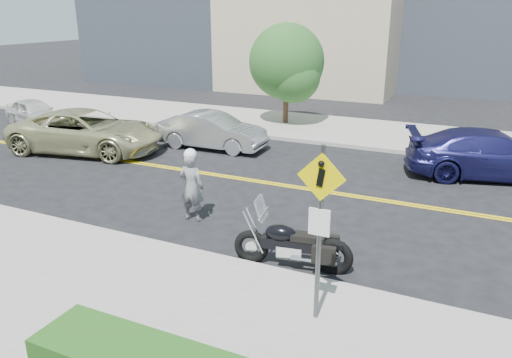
{
  "coord_description": "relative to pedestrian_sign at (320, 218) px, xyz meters",
  "views": [
    {
      "loc": [
        6.35,
        -13.27,
        5.08
      ],
      "look_at": [
        1.54,
        -2.99,
        1.2
      ],
      "focal_mm": 35.0,
      "sensor_mm": 36.0,
      "label": 1
    }
  ],
  "objects": [
    {
      "name": "sidewalk_far",
      "position": [
        -4.2,
        13.81,
        -1.89
      ],
      "size": [
        60.0,
        5.0,
        0.15
      ],
      "primitive_type": "cube",
      "color": "#9E9B91",
      "rests_on": "ground_plane"
    },
    {
      "name": "parked_car_silver",
      "position": [
        -7.22,
        9.11,
        -1.28
      ],
      "size": [
        4.2,
        1.58,
        1.37
      ],
      "primitive_type": "imported",
      "rotation": [
        0.0,
        0.0,
        1.6
      ],
      "color": "#93959A",
      "rests_on": "ground"
    },
    {
      "name": "pedestrian_sign",
      "position": [
        0.0,
        0.0,
        0.0
      ],
      "size": [
        0.78,
        0.08,
        3.0
      ],
      "color": "#4C4C51",
      "rests_on": "sidewalk_near"
    },
    {
      "name": "suv",
      "position": [
        -11.18,
        6.7,
        -1.18
      ],
      "size": [
        6.01,
        3.61,
        1.56
      ],
      "primitive_type": "imported",
      "rotation": [
        0.0,
        0.0,
        1.76
      ],
      "color": "#C0BD8D",
      "rests_on": "ground"
    },
    {
      "name": "motorcyclist",
      "position": [
        -4.25,
        2.92,
        -1.03
      ],
      "size": [
        0.67,
        0.47,
        1.87
      ],
      "rotation": [
        0.0,
        0.0,
        3.22
      ],
      "color": "#9C9CA1",
      "rests_on": "ground"
    },
    {
      "name": "tree_far_a",
      "position": [
        -6.16,
        13.97,
        0.91
      ],
      "size": [
        3.32,
        3.32,
        4.54
      ],
      "rotation": [
        0.0,
        0.0,
        0.28
      ],
      "color": "#382619",
      "rests_on": "ground"
    },
    {
      "name": "sidewalk_near",
      "position": [
        -4.2,
        -1.19,
        -1.89
      ],
      "size": [
        60.0,
        5.0,
        0.15
      ],
      "primitive_type": "cube",
      "color": "#9E9B91",
      "rests_on": "ground_plane"
    },
    {
      "name": "parked_car_blue",
      "position": [
        2.46,
        9.81,
        -1.21
      ],
      "size": [
        5.55,
        3.42,
        1.5
      ],
      "primitive_type": "imported",
      "rotation": [
        0.0,
        0.0,
        1.84
      ],
      "color": "navy",
      "rests_on": "ground"
    },
    {
      "name": "ground_plane",
      "position": [
        -4.2,
        6.31,
        -1.96
      ],
      "size": [
        120.0,
        120.0,
        0.0
      ],
      "primitive_type": "plane",
      "color": "black",
      "rests_on": "ground"
    },
    {
      "name": "motorcycle",
      "position": [
        -1.08,
        1.71,
        -1.23
      ],
      "size": [
        2.49,
        1.1,
        1.46
      ],
      "primitive_type": null,
      "rotation": [
        0.0,
        0.0,
        0.16
      ],
      "color": "black",
      "rests_on": "ground"
    },
    {
      "name": "parked_car_white",
      "position": [
        -16.57,
        9.11,
        -1.36
      ],
      "size": [
        3.78,
        2.35,
        1.2
      ],
      "primitive_type": "imported",
      "rotation": [
        0.0,
        0.0,
        1.29
      ],
      "color": "silver",
      "rests_on": "ground"
    }
  ]
}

